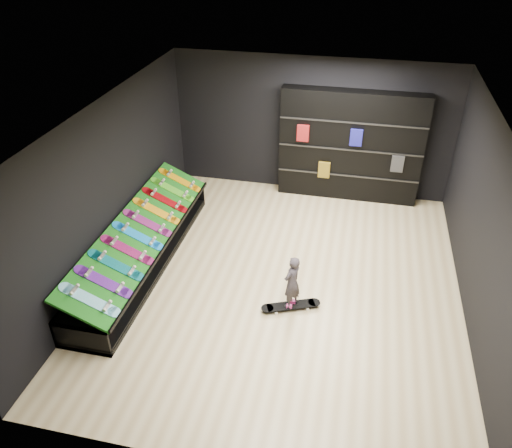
% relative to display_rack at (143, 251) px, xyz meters
% --- Properties ---
extents(floor, '(6.00, 7.00, 0.01)m').
position_rel_display_rack_xyz_m(floor, '(2.55, 0.00, -0.25)').
color(floor, beige).
rests_on(floor, ground).
extents(ceiling, '(6.00, 7.00, 0.01)m').
position_rel_display_rack_xyz_m(ceiling, '(2.55, 0.00, 2.75)').
color(ceiling, white).
rests_on(ceiling, ground).
extents(wall_back, '(6.00, 0.02, 3.00)m').
position_rel_display_rack_xyz_m(wall_back, '(2.55, 3.50, 1.25)').
color(wall_back, black).
rests_on(wall_back, ground).
extents(wall_front, '(6.00, 0.02, 3.00)m').
position_rel_display_rack_xyz_m(wall_front, '(2.55, -3.50, 1.25)').
color(wall_front, black).
rests_on(wall_front, ground).
extents(wall_left, '(0.02, 7.00, 3.00)m').
position_rel_display_rack_xyz_m(wall_left, '(-0.45, 0.00, 1.25)').
color(wall_left, black).
rests_on(wall_left, ground).
extents(wall_right, '(0.02, 7.00, 3.00)m').
position_rel_display_rack_xyz_m(wall_right, '(5.55, 0.00, 1.25)').
color(wall_right, black).
rests_on(wall_right, ground).
extents(display_rack, '(0.90, 4.50, 0.50)m').
position_rel_display_rack_xyz_m(display_rack, '(0.00, 0.00, 0.00)').
color(display_rack, black).
rests_on(display_rack, ground).
extents(turf_ramp, '(0.92, 4.50, 0.46)m').
position_rel_display_rack_xyz_m(turf_ramp, '(0.05, 0.00, 0.46)').
color(turf_ramp, '#0E560D').
rests_on(turf_ramp, display_rack).
extents(back_shelving, '(3.00, 0.35, 2.40)m').
position_rel_display_rack_xyz_m(back_shelving, '(3.42, 3.32, 0.95)').
color(back_shelving, black).
rests_on(back_shelving, ground).
extents(floor_skateboard, '(0.99, 0.58, 0.09)m').
position_rel_display_rack_xyz_m(floor_skateboard, '(2.82, -0.65, -0.20)').
color(floor_skateboard, black).
rests_on(floor_skateboard, ground).
extents(child, '(0.24, 0.26, 0.56)m').
position_rel_display_rack_xyz_m(child, '(2.82, -0.65, 0.12)').
color(child, black).
rests_on(child, floor_skateboard).
extents(display_board_0, '(0.93, 0.22, 0.50)m').
position_rel_display_rack_xyz_m(display_board_0, '(0.06, -1.90, 0.49)').
color(display_board_0, '#0CB2E5').
rests_on(display_board_0, turf_ramp).
extents(display_board_1, '(0.93, 0.22, 0.50)m').
position_rel_display_rack_xyz_m(display_board_1, '(0.06, -1.48, 0.49)').
color(display_board_1, purple).
rests_on(display_board_1, turf_ramp).
extents(display_board_2, '(0.93, 0.22, 0.50)m').
position_rel_display_rack_xyz_m(display_board_2, '(0.06, -1.06, 0.49)').
color(display_board_2, '#0C8C99').
rests_on(display_board_2, turf_ramp).
extents(display_board_3, '(0.93, 0.22, 0.50)m').
position_rel_display_rack_xyz_m(display_board_3, '(0.06, -0.63, 0.49)').
color(display_board_3, '#E5198C').
rests_on(display_board_3, turf_ramp).
extents(display_board_4, '(0.93, 0.22, 0.50)m').
position_rel_display_rack_xyz_m(display_board_4, '(0.06, -0.21, 0.49)').
color(display_board_4, blue).
rests_on(display_board_4, turf_ramp).
extents(display_board_5, '(0.93, 0.22, 0.50)m').
position_rel_display_rack_xyz_m(display_board_5, '(0.06, 0.21, 0.49)').
color(display_board_5, '#2626BF').
rests_on(display_board_5, turf_ramp).
extents(display_board_6, '(0.93, 0.22, 0.50)m').
position_rel_display_rack_xyz_m(display_board_6, '(0.06, 0.63, 0.49)').
color(display_board_6, orange).
rests_on(display_board_6, turf_ramp).
extents(display_board_7, '(0.93, 0.22, 0.50)m').
position_rel_display_rack_xyz_m(display_board_7, '(0.06, 1.06, 0.49)').
color(display_board_7, red).
rests_on(display_board_7, turf_ramp).
extents(display_board_8, '(0.93, 0.22, 0.50)m').
position_rel_display_rack_xyz_m(display_board_8, '(0.06, 1.48, 0.49)').
color(display_board_8, green).
rests_on(display_board_8, turf_ramp).
extents(display_board_9, '(0.93, 0.22, 0.50)m').
position_rel_display_rack_xyz_m(display_board_9, '(0.06, 1.90, 0.49)').
color(display_board_9, yellow).
rests_on(display_board_9, turf_ramp).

